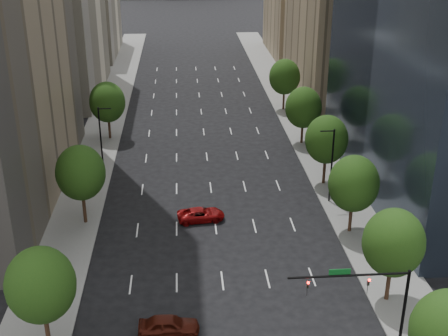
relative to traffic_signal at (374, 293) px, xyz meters
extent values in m
cube|color=slate|center=(-26.03, 30.00, -5.10)|extent=(6.00, 200.00, 0.15)
cube|color=slate|center=(4.97, 30.00, -5.10)|extent=(6.00, 200.00, 0.15)
cube|color=beige|center=(-35.53, 106.00, 3.83)|extent=(14.00, 26.00, 18.00)
cube|color=#8C7759|center=(14.47, 70.00, 9.83)|extent=(14.00, 30.00, 30.00)
cube|color=#8C7759|center=(14.47, 103.00, 2.83)|extent=(14.00, 26.00, 16.00)
cylinder|color=#382316|center=(3.47, 6.00, -3.17)|extent=(0.36, 0.36, 4.00)
ellipsoid|color=#11390F|center=(3.47, 6.00, 0.59)|extent=(5.20, 5.20, 5.98)
cylinder|color=#382316|center=(3.47, 18.00, -3.22)|extent=(0.36, 0.36, 3.90)
ellipsoid|color=#11390F|center=(3.47, 18.00, 0.44)|extent=(5.20, 5.20, 5.98)
cylinder|color=#382316|center=(3.47, 30.00, -3.12)|extent=(0.36, 0.36, 4.10)
ellipsoid|color=#11390F|center=(3.47, 30.00, 0.73)|extent=(5.20, 5.20, 5.98)
cylinder|color=#382316|center=(3.47, 44.00, -3.27)|extent=(0.36, 0.36, 3.80)
ellipsoid|color=#11390F|center=(3.47, 44.00, 0.30)|extent=(5.20, 5.20, 5.98)
cylinder|color=#382316|center=(3.47, 60.00, -3.17)|extent=(0.36, 0.36, 4.00)
ellipsoid|color=#11390F|center=(3.47, 60.00, 0.59)|extent=(5.20, 5.20, 5.98)
cylinder|color=#382316|center=(-24.53, 2.00, -3.17)|extent=(0.36, 0.36, 4.00)
ellipsoid|color=#11390F|center=(-24.53, 2.00, 0.59)|extent=(5.20, 5.20, 5.98)
cylinder|color=#382316|center=(-24.53, 22.00, -3.10)|extent=(0.36, 0.36, 4.15)
ellipsoid|color=#11390F|center=(-24.53, 22.00, 0.80)|extent=(5.20, 5.20, 5.98)
cylinder|color=#382316|center=(-24.53, 48.00, -3.20)|extent=(0.36, 0.36, 3.95)
ellipsoid|color=#11390F|center=(-24.53, 48.00, 0.52)|extent=(5.20, 5.20, 5.98)
cylinder|color=black|center=(2.97, 25.00, -0.67)|extent=(0.20, 0.20, 9.00)
cylinder|color=black|center=(2.17, 25.00, 3.63)|extent=(1.60, 0.14, 0.14)
cylinder|color=black|center=(-24.03, 35.00, -0.67)|extent=(0.20, 0.20, 9.00)
cylinder|color=black|center=(-23.23, 35.00, 3.63)|extent=(1.60, 0.14, 0.14)
cylinder|color=black|center=(2.47, 0.00, -1.67)|extent=(0.24, 0.24, 7.00)
cylinder|color=black|center=(-2.03, 0.00, 1.63)|extent=(9.00, 0.18, 0.18)
imported|color=black|center=(-0.53, 0.00, 1.08)|extent=(0.18, 0.22, 1.10)
imported|color=black|center=(-5.03, 0.00, 1.08)|extent=(0.18, 0.22, 1.10)
sphere|color=#FF0C07|center=(-0.53, -0.18, 1.28)|extent=(0.20, 0.20, 0.20)
sphere|color=#FF0C07|center=(-5.03, -0.18, 1.28)|extent=(0.20, 0.20, 0.20)
cube|color=#0C591E|center=(-2.73, 0.00, 1.98)|extent=(1.60, 0.06, 0.45)
imported|color=#44140B|center=(-15.30, 2.88, -4.35)|extent=(4.87, 2.00, 1.65)
imported|color=maroon|center=(-12.03, 21.69, -4.46)|extent=(5.41, 3.01, 1.43)
camera|label=1|loc=(-13.75, -35.44, 25.83)|focal=47.46mm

